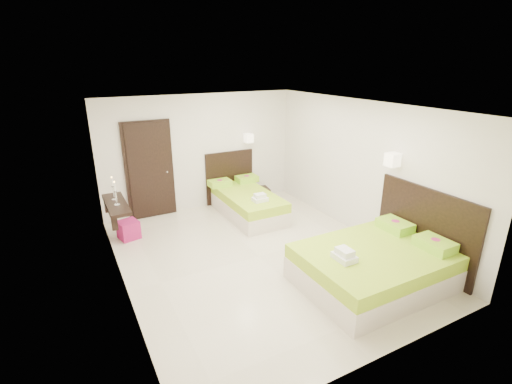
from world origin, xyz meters
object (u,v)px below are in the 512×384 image
nightstand (260,196)px  ottoman (129,230)px  bed_double (377,263)px  bed_single (246,201)px

nightstand → ottoman: 3.17m
bed_double → nightstand: bearing=89.7°
bed_single → ottoman: (-2.57, -0.02, -0.13)m
ottoman → bed_single: bearing=0.3°
bed_single → nightstand: bed_single is taller
nightstand → ottoman: nightstand is taller
bed_double → nightstand: bed_double is taller
bed_double → ottoman: size_ratio=6.20×
bed_single → bed_double: size_ratio=0.91×
bed_single → bed_double: bearing=-80.7°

